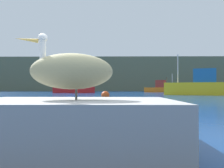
% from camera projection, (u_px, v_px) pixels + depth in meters
% --- Properties ---
extents(ground_plane, '(260.00, 260.00, 0.00)m').
position_uv_depth(ground_plane, '(70.00, 142.00, 3.45)').
color(ground_plane, navy).
extents(hillside_backdrop, '(140.00, 11.44, 9.14)m').
position_uv_depth(hillside_backdrop, '(113.00, 75.00, 65.39)').
color(hillside_backdrop, '#5B664C').
rests_on(hillside_backdrop, ground).
extents(pier_dock, '(2.95, 2.02, 0.66)m').
position_uv_depth(pier_dock, '(72.00, 122.00, 3.32)').
color(pier_dock, '#969696').
rests_on(pier_dock, ground).
extents(pelican, '(1.45, 0.79, 0.96)m').
position_uv_depth(pelican, '(72.00, 71.00, 3.33)').
color(pelican, gray).
rests_on(pelican, pier_dock).
extents(fishing_boat_red, '(7.08, 2.74, 3.81)m').
position_uv_depth(fishing_boat_red, '(74.00, 88.00, 38.43)').
color(fishing_boat_red, red).
rests_on(fishing_boat_red, ground).
extents(fishing_boat_yellow, '(7.67, 4.64, 4.87)m').
position_uv_depth(fishing_boat_yellow, '(199.00, 86.00, 26.32)').
color(fishing_boat_yellow, yellow).
rests_on(fishing_boat_yellow, ground).
extents(fishing_boat_orange, '(6.64, 4.31, 3.49)m').
position_uv_depth(fishing_boat_orange, '(162.00, 88.00, 43.32)').
color(fishing_boat_orange, orange).
rests_on(fishing_boat_orange, ground).
extents(mooring_buoy, '(0.60, 0.60, 0.60)m').
position_uv_depth(mooring_buoy, '(105.00, 95.00, 16.30)').
color(mooring_buoy, '#E54C19').
rests_on(mooring_buoy, ground).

